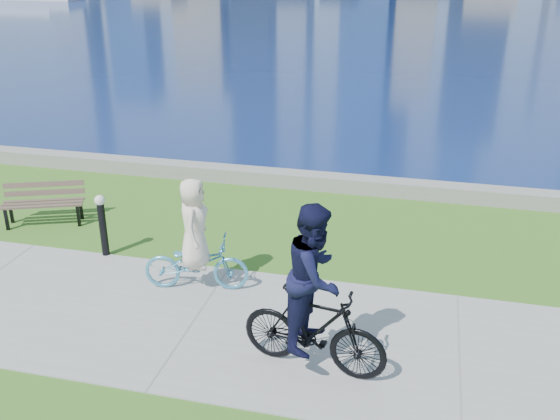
# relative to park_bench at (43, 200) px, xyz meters

# --- Properties ---
(ground) EXTENTS (320.00, 320.00, 0.00)m
(ground) POSITION_rel_park_bench_xyz_m (4.39, -2.82, -0.52)
(ground) COLOR #316019
(ground) RESTS_ON ground
(concrete_path) EXTENTS (80.00, 3.50, 0.02)m
(concrete_path) POSITION_rel_park_bench_xyz_m (4.39, -2.82, -0.51)
(concrete_path) COLOR gray
(concrete_path) RESTS_ON ground
(seawall) EXTENTS (90.00, 0.50, 0.35)m
(seawall) POSITION_rel_park_bench_xyz_m (4.39, 3.38, -0.34)
(seawall) COLOR slate
(seawall) RESTS_ON ground
(park_bench) EXTENTS (1.73, 1.12, 0.85)m
(park_bench) POSITION_rel_park_bench_xyz_m (0.00, 0.00, 0.00)
(park_bench) COLOR black
(park_bench) RESTS_ON ground
(bollard_lamp) EXTENTS (0.20, 0.20, 1.22)m
(bollard_lamp) POSITION_rel_park_bench_xyz_m (1.96, -1.08, 0.18)
(bollard_lamp) COLOR black
(bollard_lamp) RESTS_ON ground
(cyclist_woman) EXTENTS (0.94, 1.85, 1.97)m
(cyclist_woman) POSITION_rel_park_bench_xyz_m (4.09, -1.85, 0.23)
(cyclist_woman) COLOR #50A0C2
(cyclist_woman) RESTS_ON ground
(cyclist_man) EXTENTS (0.90, 2.10, 2.44)m
(cyclist_man) POSITION_rel_park_bench_xyz_m (6.42, -3.53, 0.52)
(cyclist_man) COLOR black
(cyclist_man) RESTS_ON ground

